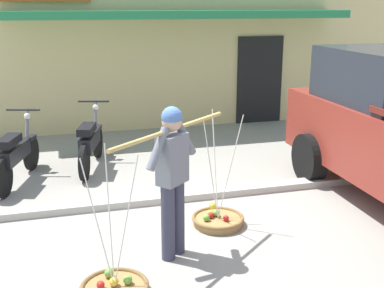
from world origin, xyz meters
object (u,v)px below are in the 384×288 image
fruit_basket_left_side (114,288)px  fruit_basket_right_side (218,219)px  fruit_vendor (172,172)px  motorcycle_nearest_shop (16,155)px  motorcycle_second_in_row (91,143)px

fruit_basket_left_side → fruit_basket_right_side: (1.45, 1.22, 0.00)m
fruit_vendor → motorcycle_nearest_shop: bearing=122.1°
fruit_basket_left_side → motorcycle_second_in_row: 3.92m
fruit_basket_left_side → motorcycle_second_in_row: size_ratio=0.82×
fruit_basket_right_side → motorcycle_second_in_row: size_ratio=0.82×
fruit_vendor → fruit_basket_left_side: bearing=-140.2°
fruit_basket_left_side → motorcycle_nearest_shop: bearing=107.2°
fruit_basket_left_side → fruit_vendor: bearing=39.8°
fruit_basket_left_side → fruit_basket_right_side: size_ratio=1.00×
fruit_basket_right_side → motorcycle_second_in_row: 3.04m
fruit_basket_left_side → motorcycle_second_in_row: bearing=88.8°
motorcycle_nearest_shop → motorcycle_second_in_row: bearing=19.6°
fruit_basket_right_side → fruit_basket_left_side: bearing=-139.9°
fruit_vendor → motorcycle_nearest_shop: fruit_vendor is taller
fruit_vendor → fruit_basket_right_side: bearing=40.3°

